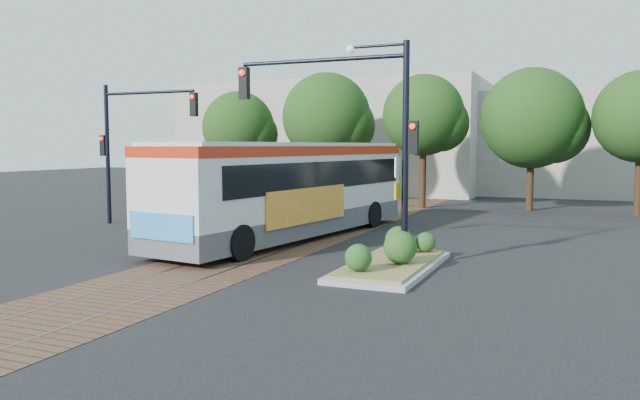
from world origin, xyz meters
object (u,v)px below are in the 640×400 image
Objects in this scene: traffic_island at (393,257)px; signal_pole_main at (362,118)px; signal_pole_left at (128,135)px; parked_car at (287,196)px; officer at (168,199)px; city_bus at (292,185)px.

signal_pole_main reaches higher than traffic_island.
signal_pole_left is 1.36× the size of parked_car.
traffic_island is 14.30m from officer.
signal_pole_main reaches higher than officer.
signal_pole_main is at bearing 174.64° from traffic_island.
signal_pole_left reaches higher than parked_car.
signal_pole_left is (-13.19, 4.89, 3.54)m from traffic_island.
officer reaches higher than parked_car.
officer is 0.43× the size of parked_car.
city_bus reaches higher than parked_car.
city_bus reaches higher than traffic_island.
signal_pole_left is 3.51m from officer.
city_bus is 2.57× the size of traffic_island.
traffic_island is at bearing -159.36° from parked_car.
signal_pole_left is at bearing -176.97° from city_bus.
officer is (0.61, 1.87, -2.91)m from signal_pole_left.
signal_pole_left is (-12.23, 4.80, -0.29)m from signal_pole_main.
signal_pole_left is at bearing 145.60° from parked_car.
parked_car is at bearing 123.47° from signal_pole_main.
signal_pole_main is 1.00× the size of signal_pole_left.
officer is at bearing 150.11° from signal_pole_main.
city_bus is 10.97m from parked_car.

